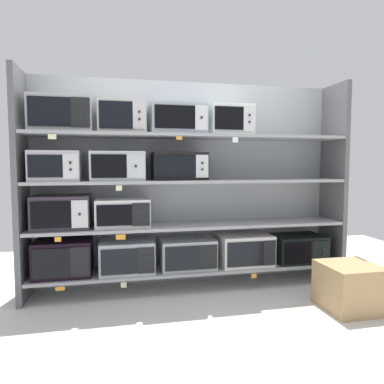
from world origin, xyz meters
name	(u,v)px	position (x,y,z in m)	size (l,w,h in m)	color
ground	(220,333)	(0.00, -1.00, -0.01)	(7.14, 6.00, 0.02)	silver
back_panel	(187,183)	(0.00, 0.25, 1.06)	(3.34, 0.04, 2.13)	#9EA3A8
upright_left	(21,186)	(-1.60, 0.00, 1.06)	(0.05, 0.46, 2.13)	#5B5B5E
upright_right	(333,183)	(1.60, 0.00, 1.06)	(0.05, 0.46, 2.13)	#5B5B5E
shelf_0	(192,268)	(0.00, 0.00, 0.20)	(3.14, 0.46, 0.03)	#99999E
microwave_0	(64,258)	(-1.25, 0.00, 0.38)	(0.52, 0.39, 0.34)	black
microwave_1	(127,256)	(-0.66, 0.00, 0.37)	(0.52, 0.44, 0.31)	#97A1AC
microwave_2	(187,253)	(-0.05, 0.00, 0.36)	(0.55, 0.39, 0.30)	#9CA3A5
microwave_3	(244,249)	(0.56, 0.00, 0.37)	(0.54, 0.42, 0.32)	silver
microwave_4	(297,248)	(1.18, 0.00, 0.35)	(0.55, 0.41, 0.28)	black
price_tag_0	(60,289)	(-1.25, -0.23, 0.16)	(0.08, 0.00, 0.03)	orange
price_tag_1	(124,285)	(-0.70, -0.23, 0.15)	(0.05, 0.00, 0.05)	beige
price_tag_2	(254,276)	(0.58, -0.23, 0.15)	(0.06, 0.00, 0.05)	orange
shelf_1	(192,225)	(0.00, 0.00, 0.65)	(3.14, 0.46, 0.03)	#99999E
microwave_5	(62,212)	(-1.25, 0.00, 0.82)	(0.52, 0.37, 0.31)	#332A37
microwave_6	(123,213)	(-0.69, 0.00, 0.80)	(0.52, 0.35, 0.27)	silver
price_tag_3	(58,239)	(-1.26, -0.23, 0.61)	(0.06, 0.00, 0.04)	orange
price_tag_4	(121,237)	(-0.72, -0.23, 0.60)	(0.09, 0.00, 0.05)	orange
shelf_2	(192,181)	(0.00, 0.00, 1.09)	(3.14, 0.46, 0.03)	#99999E
microwave_7	(56,166)	(-1.29, 0.00, 1.25)	(0.44, 0.42, 0.28)	#BEB0C0
microwave_8	(118,166)	(-0.73, 0.00, 1.25)	(0.50, 0.41, 0.28)	#B8BEC3
microwave_9	(179,166)	(-0.13, 0.00, 1.25)	(0.53, 0.36, 0.27)	black
price_tag_5	(119,188)	(-0.72, -0.23, 1.05)	(0.05, 0.00, 0.05)	beige
shelf_3	(192,136)	(0.00, 0.00, 1.54)	(3.14, 0.46, 0.03)	#99999E
microwave_10	(61,114)	(-1.23, 0.00, 1.72)	(0.55, 0.34, 0.33)	#A2A7A3
microwave_11	(122,118)	(-0.69, 0.00, 1.71)	(0.44, 0.37, 0.30)	#BDB8B5
microwave_12	(177,120)	(-0.15, 0.00, 1.70)	(0.53, 0.44, 0.29)	#97A1AD
microwave_13	(229,121)	(0.38, 0.00, 1.71)	(0.43, 0.40, 0.30)	silver
price_tag_6	(52,137)	(-1.28, -0.23, 1.50)	(0.07, 0.00, 0.04)	beige
price_tag_7	(179,138)	(-0.17, -0.23, 1.51)	(0.05, 0.00, 0.03)	orange
price_tag_8	(235,140)	(0.37, -0.23, 1.50)	(0.05, 0.00, 0.05)	white
shipping_carton	(350,287)	(1.23, -0.82, 0.20)	(0.47, 0.47, 0.40)	tan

